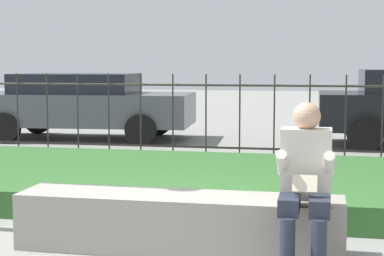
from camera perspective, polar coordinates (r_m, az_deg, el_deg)
name	(u,v)px	position (r m, az deg, el deg)	size (l,w,h in m)	color
ground_plane	(142,248)	(5.55, -4.46, -10.60)	(60.00, 60.00, 0.00)	gray
stone_bench	(179,226)	(5.42, -1.19, -8.68)	(2.71, 0.56, 0.47)	gray
person_seated_reader	(305,180)	(4.88, 10.04, -4.54)	(0.42, 0.73, 1.27)	black
grass_berm	(195,182)	(7.71, 0.31, -4.83)	(10.24, 3.23, 0.28)	#33662D
iron_fence	(223,118)	(9.68, 2.75, 0.88)	(8.24, 0.03, 1.39)	#332D28
car_parked_left	(83,104)	(13.28, -9.64, 2.14)	(4.47, 2.20, 1.34)	#4C5156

